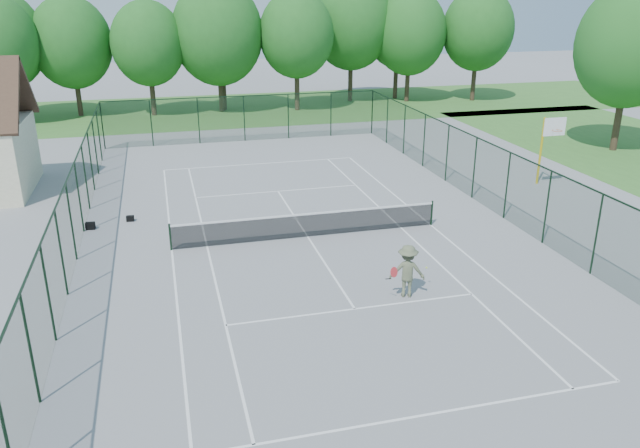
{
  "coord_description": "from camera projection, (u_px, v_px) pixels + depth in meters",
  "views": [
    {
      "loc": [
        -5.54,
        -23.21,
        9.58
      ],
      "look_at": [
        0.0,
        -2.0,
        1.3
      ],
      "focal_mm": 35.0,
      "sensor_mm": 36.0,
      "label": 1
    }
  ],
  "objects": [
    {
      "name": "court_lines",
      "position": [
        308.0,
        237.0,
        25.71
      ],
      "size": [
        11.05,
        23.85,
        0.01
      ],
      "color": "white",
      "rests_on": "ground"
    },
    {
      "name": "tree_line_far",
      "position": [
        221.0,
        36.0,
        50.74
      ],
      "size": [
        39.4,
        6.4,
        9.7
      ],
      "color": "#413023",
      "rests_on": "ground"
    },
    {
      "name": "sports_bag_b",
      "position": [
        130.0,
        219.0,
        27.4
      ],
      "size": [
        0.34,
        0.23,
        0.25
      ],
      "primitive_type": "cube",
      "rotation": [
        0.0,
        0.0,
        -0.11
      ],
      "color": "black",
      "rests_on": "ground"
    },
    {
      "name": "tennis_player",
      "position": [
        407.0,
        271.0,
        20.47
      ],
      "size": [
        1.78,
        0.99,
        1.81
      ],
      "color": "#5D6448",
      "rests_on": "ground"
    },
    {
      "name": "tree_side",
      "position": [
        630.0,
        45.0,
        37.32
      ],
      "size": [
        6.43,
        6.43,
        10.18
      ],
      "color": "#413023",
      "rests_on": "ground"
    },
    {
      "name": "fence_enclosure",
      "position": [
        308.0,
        201.0,
        25.16
      ],
      "size": [
        18.05,
        36.05,
        3.02
      ],
      "color": "#18331E",
      "rests_on": "ground"
    },
    {
      "name": "sports_bag_a",
      "position": [
        90.0,
        226.0,
        26.48
      ],
      "size": [
        0.41,
        0.27,
        0.31
      ],
      "primitive_type": "cube",
      "rotation": [
        0.0,
        0.0,
        -0.11
      ],
      "color": "black",
      "rests_on": "ground"
    },
    {
      "name": "basketball_goal",
      "position": [
        548.0,
        138.0,
        31.4
      ],
      "size": [
        1.2,
        1.43,
        3.65
      ],
      "color": "gold",
      "rests_on": "ground"
    },
    {
      "name": "grass_far",
      "position": [
        225.0,
        109.0,
        52.86
      ],
      "size": [
        80.0,
        16.0,
        0.01
      ],
      "primitive_type": "cube",
      "color": "#458133",
      "rests_on": "ground"
    },
    {
      "name": "tennis_net",
      "position": [
        308.0,
        224.0,
        25.5
      ],
      "size": [
        11.08,
        0.08,
        1.1
      ],
      "color": "black",
      "rests_on": "ground"
    },
    {
      "name": "ground",
      "position": [
        308.0,
        237.0,
        25.71
      ],
      "size": [
        140.0,
        140.0,
        0.0
      ],
      "primitive_type": "plane",
      "color": "gray",
      "rests_on": "ground"
    }
  ]
}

